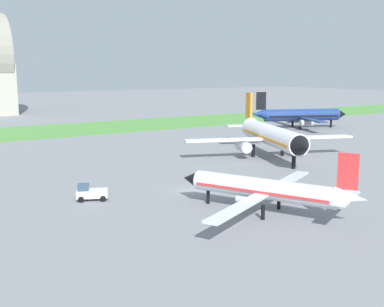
# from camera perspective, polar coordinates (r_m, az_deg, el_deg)

# --- Properties ---
(ground_plane) EXTENTS (600.00, 600.00, 0.00)m
(ground_plane) POSITION_cam_1_polar(r_m,az_deg,el_deg) (60.47, 0.07, -4.53)
(ground_plane) COLOR gray
(grass_taxiway_strip) EXTENTS (360.00, 28.00, 0.08)m
(grass_taxiway_strip) POSITION_cam_1_polar(r_m,az_deg,el_deg) (125.16, -17.90, 2.53)
(grass_taxiway_strip) COLOR #549342
(grass_taxiway_strip) RESTS_ON ground_plane
(airplane_parked_jet_far) EXTENTS (26.16, 26.34, 9.74)m
(airplane_parked_jet_far) POSITION_cam_1_polar(r_m,az_deg,el_deg) (129.21, 12.88, 4.53)
(airplane_parked_jet_far) COLOR navy
(airplane_parked_jet_far) RESTS_ON ground_plane
(airplane_foreground_turboprop) EXTENTS (22.70, 19.73, 7.32)m
(airplane_foreground_turboprop) POSITION_cam_1_polar(r_m,az_deg,el_deg) (51.15, 8.89, -4.24)
(airplane_foreground_turboprop) COLOR silver
(airplane_foreground_turboprop) RESTS_ON ground_plane
(airplane_midfield_jet) EXTENTS (29.41, 29.20, 10.86)m
(airplane_midfield_jet) POSITION_cam_1_polar(r_m,az_deg,el_deg) (84.29, 9.46, 2.16)
(airplane_midfield_jet) COLOR white
(airplane_midfield_jet) RESTS_ON ground_plane
(pushback_tug_near_gate) EXTENTS (4.02, 3.19, 1.95)m
(pushback_tug_near_gate) POSITION_cam_1_polar(r_m,az_deg,el_deg) (57.30, -12.13, -4.63)
(pushback_tug_near_gate) COLOR white
(pushback_tug_near_gate) RESTS_ON ground_plane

